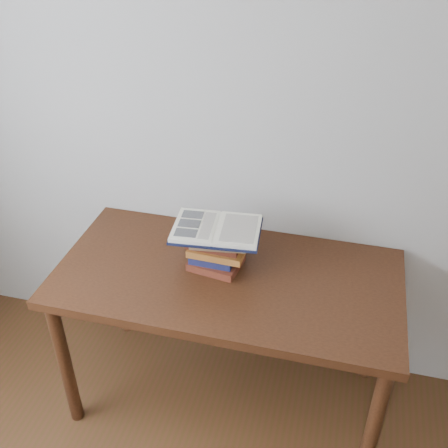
# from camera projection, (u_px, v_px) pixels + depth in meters

# --- Properties ---
(desk) EXTENTS (1.46, 0.73, 0.78)m
(desk) POSITION_uv_depth(u_px,v_px,m) (227.00, 292.00, 2.26)
(desk) COLOR #442311
(desk) RESTS_ON ground
(book_stack) EXTENTS (0.26, 0.21, 0.18)m
(book_stack) POSITION_uv_depth(u_px,v_px,m) (217.00, 247.00, 2.22)
(book_stack) COLOR maroon
(book_stack) RESTS_ON desk
(open_book) EXTENTS (0.38, 0.28, 0.03)m
(open_book) POSITION_uv_depth(u_px,v_px,m) (217.00, 229.00, 2.14)
(open_book) COLOR black
(open_book) RESTS_ON book_stack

